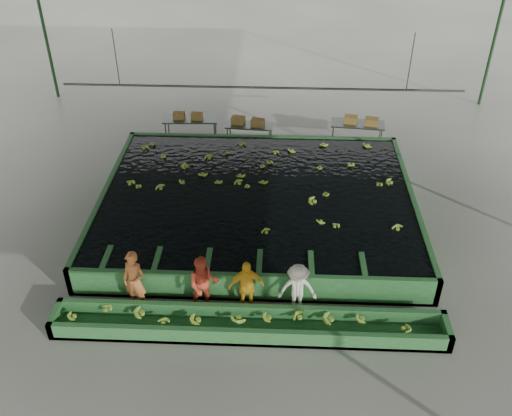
{
  "coord_description": "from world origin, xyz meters",
  "views": [
    {
      "loc": [
        0.63,
        -13.71,
        10.86
      ],
      "look_at": [
        0.0,
        0.5,
        1.0
      ],
      "focal_mm": 40.0,
      "sensor_mm": 36.0,
      "label": 1
    }
  ],
  "objects_px": {
    "sorting_trough": "(249,325)",
    "box_stack_right": "(361,124)",
    "flotation_tank": "(257,204)",
    "packing_table_left": "(191,129)",
    "worker_b": "(204,284)",
    "box_stack_left": "(188,119)",
    "packing_table_right": "(357,134)",
    "worker_a": "(135,281)",
    "worker_d": "(298,289)",
    "packing_table_mid": "(249,134)",
    "worker_c": "(246,287)",
    "box_stack_mid": "(248,125)"
  },
  "relations": [
    {
      "from": "worker_a",
      "to": "worker_d",
      "type": "relative_size",
      "value": 1.16
    },
    {
      "from": "worker_c",
      "to": "box_stack_left",
      "type": "bearing_deg",
      "value": 95.13
    },
    {
      "from": "worker_b",
      "to": "packing_table_left",
      "type": "bearing_deg",
      "value": 89.63
    },
    {
      "from": "packing_table_left",
      "to": "box_stack_left",
      "type": "relative_size",
      "value": 1.85
    },
    {
      "from": "flotation_tank",
      "to": "packing_table_left",
      "type": "xyz_separation_m",
      "value": [
        -2.87,
        5.17,
        0.03
      ]
    },
    {
      "from": "sorting_trough",
      "to": "worker_c",
      "type": "xyz_separation_m",
      "value": [
        -0.11,
        0.8,
        0.55
      ]
    },
    {
      "from": "box_stack_left",
      "to": "box_stack_mid",
      "type": "relative_size",
      "value": 0.89
    },
    {
      "from": "packing_table_left",
      "to": "box_stack_left",
      "type": "xyz_separation_m",
      "value": [
        -0.08,
        -0.06,
        0.49
      ]
    },
    {
      "from": "packing_table_mid",
      "to": "worker_c",
      "type": "bearing_deg",
      "value": -87.45
    },
    {
      "from": "sorting_trough",
      "to": "worker_c",
      "type": "relative_size",
      "value": 6.21
    },
    {
      "from": "worker_c",
      "to": "packing_table_right",
      "type": "relative_size",
      "value": 0.78
    },
    {
      "from": "packing_table_mid",
      "to": "box_stack_left",
      "type": "bearing_deg",
      "value": 176.42
    },
    {
      "from": "worker_c",
      "to": "box_stack_mid",
      "type": "relative_size",
      "value": 1.24
    },
    {
      "from": "box_stack_left",
      "to": "box_stack_right",
      "type": "relative_size",
      "value": 0.88
    },
    {
      "from": "worker_b",
      "to": "worker_c",
      "type": "relative_size",
      "value": 1.05
    },
    {
      "from": "packing_table_right",
      "to": "box_stack_right",
      "type": "height_order",
      "value": "box_stack_right"
    },
    {
      "from": "worker_b",
      "to": "box_stack_right",
      "type": "xyz_separation_m",
      "value": [
        5.02,
        9.32,
        0.09
      ]
    },
    {
      "from": "worker_c",
      "to": "packing_table_left",
      "type": "xyz_separation_m",
      "value": [
        -2.76,
        9.47,
        -0.32
      ]
    },
    {
      "from": "worker_d",
      "to": "packing_table_right",
      "type": "distance_m",
      "value": 9.7
    },
    {
      "from": "worker_c",
      "to": "worker_d",
      "type": "distance_m",
      "value": 1.33
    },
    {
      "from": "worker_d",
      "to": "packing_table_left",
      "type": "bearing_deg",
      "value": 113.27
    },
    {
      "from": "sorting_trough",
      "to": "box_stack_left",
      "type": "distance_m",
      "value": 10.65
    },
    {
      "from": "flotation_tank",
      "to": "worker_a",
      "type": "height_order",
      "value": "worker_a"
    },
    {
      "from": "worker_b",
      "to": "box_stack_left",
      "type": "distance_m",
      "value": 9.57
    },
    {
      "from": "packing_table_mid",
      "to": "worker_b",
      "type": "bearing_deg",
      "value": -94.25
    },
    {
      "from": "sorting_trough",
      "to": "box_stack_mid",
      "type": "distance_m",
      "value": 10.08
    },
    {
      "from": "worker_c",
      "to": "box_stack_left",
      "type": "distance_m",
      "value": 9.83
    },
    {
      "from": "packing_table_mid",
      "to": "box_stack_mid",
      "type": "distance_m",
      "value": 0.42
    },
    {
      "from": "sorting_trough",
      "to": "packing_table_mid",
      "type": "height_order",
      "value": "packing_table_mid"
    },
    {
      "from": "worker_d",
      "to": "box_stack_left",
      "type": "height_order",
      "value": "worker_d"
    },
    {
      "from": "box_stack_right",
      "to": "worker_d",
      "type": "bearing_deg",
      "value": -105.55
    },
    {
      "from": "box_stack_right",
      "to": "box_stack_mid",
      "type": "bearing_deg",
      "value": -179.02
    },
    {
      "from": "sorting_trough",
      "to": "worker_c",
      "type": "height_order",
      "value": "worker_c"
    },
    {
      "from": "sorting_trough",
      "to": "worker_a",
      "type": "bearing_deg",
      "value": 165.1
    },
    {
      "from": "worker_c",
      "to": "worker_d",
      "type": "xyz_separation_m",
      "value": [
        1.33,
        0.0,
        -0.04
      ]
    },
    {
      "from": "box_stack_left",
      "to": "packing_table_mid",
      "type": "bearing_deg",
      "value": -3.58
    },
    {
      "from": "sorting_trough",
      "to": "box_stack_right",
      "type": "xyz_separation_m",
      "value": [
        3.81,
        10.12,
        0.69
      ]
    },
    {
      "from": "flotation_tank",
      "to": "worker_c",
      "type": "distance_m",
      "value": 4.32
    },
    {
      "from": "worker_d",
      "to": "packing_table_right",
      "type": "xyz_separation_m",
      "value": [
        2.49,
        9.37,
        -0.3
      ]
    },
    {
      "from": "sorting_trough",
      "to": "packing_table_mid",
      "type": "distance_m",
      "value": 10.07
    },
    {
      "from": "sorting_trough",
      "to": "box_stack_right",
      "type": "relative_size",
      "value": 7.65
    },
    {
      "from": "packing_table_mid",
      "to": "packing_table_right",
      "type": "distance_m",
      "value": 4.23
    },
    {
      "from": "worker_a",
      "to": "box_stack_left",
      "type": "relative_size",
      "value": 1.54
    },
    {
      "from": "box_stack_mid",
      "to": "worker_b",
      "type": "bearing_deg",
      "value": -93.9
    },
    {
      "from": "worker_b",
      "to": "box_stack_right",
      "type": "relative_size",
      "value": 1.29
    },
    {
      "from": "flotation_tank",
      "to": "worker_b",
      "type": "distance_m",
      "value": 4.48
    },
    {
      "from": "worker_d",
      "to": "box_stack_left",
      "type": "distance_m",
      "value": 10.29
    },
    {
      "from": "flotation_tank",
      "to": "box_stack_right",
      "type": "relative_size",
      "value": 7.65
    },
    {
      "from": "packing_table_right",
      "to": "box_stack_left",
      "type": "relative_size",
      "value": 1.79
    },
    {
      "from": "box_stack_mid",
      "to": "worker_c",
      "type": "bearing_deg",
      "value": -87.09
    }
  ]
}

